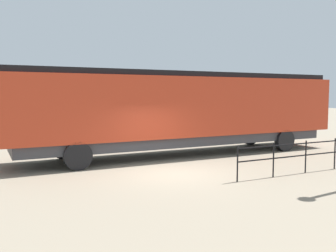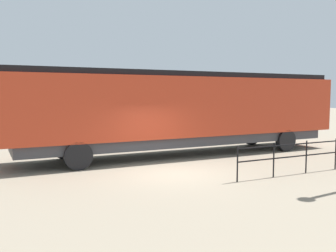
% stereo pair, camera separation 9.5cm
% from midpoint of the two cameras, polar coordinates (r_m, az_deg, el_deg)
% --- Properties ---
extents(ground_plane, '(120.00, 120.00, 0.00)m').
position_cam_midpoint_polar(ground_plane, '(13.69, 0.34, -7.32)').
color(ground_plane, gray).
extents(locomotive, '(3.03, 16.52, 3.92)m').
position_cam_midpoint_polar(locomotive, '(17.91, 3.50, 2.71)').
color(locomotive, red).
rests_on(locomotive, ground_plane).
extents(platform_fence, '(0.05, 9.44, 1.20)m').
position_cam_midpoint_polar(platform_fence, '(15.75, 24.16, -3.31)').
color(platform_fence, black).
rests_on(platform_fence, ground_plane).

